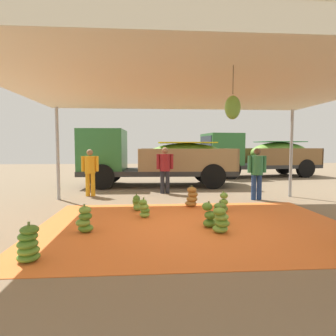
% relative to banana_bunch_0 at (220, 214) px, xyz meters
% --- Properties ---
extents(ground_plane, '(40.00, 40.00, 0.00)m').
position_rel_banana_bunch_0_xyz_m(ground_plane, '(-0.59, 2.91, -0.22)').
color(ground_plane, '#7F6B51').
extents(tarp_orange, '(6.52, 4.58, 0.01)m').
position_rel_banana_bunch_0_xyz_m(tarp_orange, '(-0.59, -0.09, -0.22)').
color(tarp_orange, orange).
rests_on(tarp_orange, ground).
extents(tent_canopy, '(8.00, 7.00, 2.96)m').
position_rel_banana_bunch_0_xyz_m(tent_canopy, '(-0.58, -0.18, 2.65)').
color(tent_canopy, '#9EA0A5').
rests_on(tent_canopy, ground).
extents(banana_bunch_0, '(0.41, 0.41, 0.50)m').
position_rel_banana_bunch_0_xyz_m(banana_bunch_0, '(0.00, 0.00, 0.00)').
color(banana_bunch_0, '#75A83D').
rests_on(banana_bunch_0, tarp_orange).
extents(banana_bunch_1, '(0.42, 0.42, 0.54)m').
position_rel_banana_bunch_0_xyz_m(banana_bunch_1, '(-0.16, -0.68, 0.02)').
color(banana_bunch_1, '#75A83D').
rests_on(banana_bunch_1, tarp_orange).
extents(banana_bunch_2, '(0.33, 0.33, 0.44)m').
position_rel_banana_bunch_0_xyz_m(banana_bunch_2, '(-1.85, 1.38, -0.02)').
color(banana_bunch_2, '#6B9E38').
rests_on(banana_bunch_2, tarp_orange).
extents(banana_bunch_4, '(0.32, 0.32, 0.53)m').
position_rel_banana_bunch_0_xyz_m(banana_bunch_4, '(0.37, 1.13, 0.01)').
color(banana_bunch_4, '#518428').
rests_on(banana_bunch_4, tarp_orange).
extents(banana_bunch_5, '(0.43, 0.42, 0.59)m').
position_rel_banana_bunch_0_xyz_m(banana_bunch_5, '(-0.35, 1.78, 0.05)').
color(banana_bunch_5, '#996628').
rests_on(banana_bunch_5, tarp_orange).
extents(banana_bunch_6, '(0.44, 0.44, 0.59)m').
position_rel_banana_bunch_0_xyz_m(banana_bunch_6, '(-3.29, -1.84, 0.04)').
color(banana_bunch_6, '#518428').
rests_on(banana_bunch_6, tarp_orange).
extents(banana_bunch_7, '(0.34, 0.33, 0.56)m').
position_rel_banana_bunch_0_xyz_m(banana_bunch_7, '(-2.79, -0.45, 0.03)').
color(banana_bunch_7, '#518428').
rests_on(banana_bunch_7, tarp_orange).
extents(banana_bunch_8, '(0.38, 0.36, 0.55)m').
position_rel_banana_bunch_0_xyz_m(banana_bunch_8, '(-0.31, -0.29, 0.03)').
color(banana_bunch_8, '#518428').
rests_on(banana_bunch_8, tarp_orange).
extents(banana_bunch_9, '(0.32, 0.33, 0.48)m').
position_rel_banana_bunch_0_xyz_m(banana_bunch_9, '(-1.65, 0.63, -0.01)').
color(banana_bunch_9, '#75A83D').
rests_on(banana_bunch_9, tarp_orange).
extents(cargo_truck_main, '(6.53, 2.64, 2.40)m').
position_rel_banana_bunch_0_xyz_m(cargo_truck_main, '(-1.35, 6.31, 1.00)').
color(cargo_truck_main, '#2D2D2D').
rests_on(cargo_truck_main, ground).
extents(cargo_truck_far, '(6.62, 3.01, 2.40)m').
position_rel_banana_bunch_0_xyz_m(cargo_truck_far, '(4.61, 9.71, 1.02)').
color(cargo_truck_far, '#2D2D2D').
rests_on(cargo_truck_far, ground).
extents(worker_0, '(0.61, 0.37, 1.66)m').
position_rel_banana_bunch_0_xyz_m(worker_0, '(-0.95, 4.18, 0.75)').
color(worker_0, '#26262D').
rests_on(worker_0, ground).
extents(worker_1, '(0.60, 0.36, 1.63)m').
position_rel_banana_bunch_0_xyz_m(worker_1, '(1.86, 2.72, 0.73)').
color(worker_1, navy).
rests_on(worker_1, ground).
extents(worker_2, '(0.58, 0.36, 1.59)m').
position_rel_banana_bunch_0_xyz_m(worker_2, '(-3.51, 3.80, 0.71)').
color(worker_2, orange).
rests_on(worker_2, ground).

